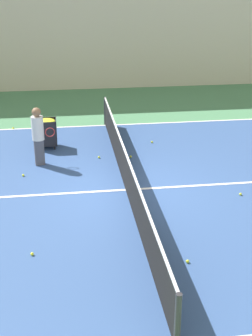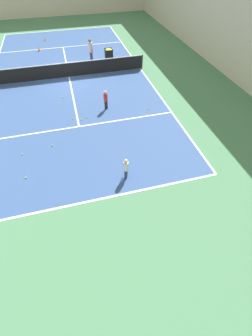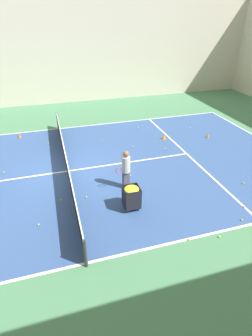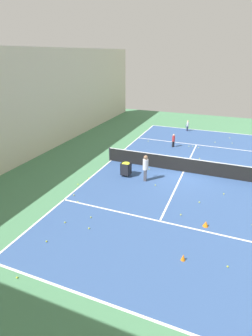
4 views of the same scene
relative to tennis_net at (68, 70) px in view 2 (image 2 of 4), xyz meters
name	(u,v)px [view 2 (image 2 of 4)]	position (x,y,z in m)	size (l,w,h in m)	color
ground_plane	(69,77)	(0.00, 0.00, -0.54)	(38.45, 38.45, 0.00)	#477F56
court_playing_area	(69,77)	(0.00, 0.00, -0.54)	(11.10, 22.84, 0.00)	#335189
line_baseline_near	(94,200)	(0.00, -11.42, -0.54)	(11.10, 0.10, 0.00)	white
line_baseline_far	(60,30)	(0.00, 11.42, -0.54)	(11.10, 0.10, 0.00)	white
line_sideline_right	(140,69)	(5.55, 0.00, -0.54)	(0.10, 22.84, 0.00)	white
line_service_near	(79,127)	(0.00, -6.28, -0.54)	(11.10, 0.10, 0.00)	white
line_service_far	(63,47)	(0.00, 6.28, -0.54)	(11.10, 0.10, 0.00)	white
line_centre_service	(69,77)	(0.00, 0.00, -0.54)	(0.10, 12.56, 0.00)	white
hall_enclosure_right	(223,2)	(11.44, 0.00, 3.45)	(0.15, 34.75, 7.98)	beige
tennis_net	(68,70)	(0.00, 0.00, 0.00)	(11.40, 0.10, 1.05)	#2D2D33
player_near_baseline	(126,167)	(1.59, -10.54, 0.10)	(0.33, 0.56, 1.11)	#2D3351
coach_at_net	(91,49)	(2.07, 2.28, 0.46)	(0.40, 0.68, 1.74)	#4C4C56
child_midcourt	(106,99)	(1.83, -4.90, 0.14)	(0.33, 0.33, 1.18)	black
ball_cart	(109,52)	(3.48, 2.08, 0.14)	(0.59, 0.60, 0.97)	black
training_cone_0	(45,39)	(-1.55, 8.50, -0.40)	(0.18, 0.18, 0.28)	orange
training_cone_2	(39,49)	(-2.12, 5.87, -0.39)	(0.27, 0.27, 0.29)	orange
tennis_ball_0	(52,145)	(-1.49, -7.56, -0.50)	(0.07, 0.07, 0.07)	yellow
tennis_ball_1	(62,97)	(-0.71, -2.87, -0.50)	(0.07, 0.07, 0.07)	yellow
tennis_ball_2	(20,87)	(-3.45, -0.76, -0.50)	(0.07, 0.07, 0.07)	yellow
tennis_ball_3	(99,70)	(2.32, 0.52, -0.50)	(0.07, 0.07, 0.07)	yellow
tennis_ball_4	(31,68)	(-2.77, 2.30, -0.50)	(0.07, 0.07, 0.07)	yellow
tennis_ball_5	(118,79)	(3.45, -1.35, -0.50)	(0.07, 0.07, 0.07)	yellow
tennis_ball_7	(28,43)	(-3.22, 8.23, -0.50)	(0.07, 0.07, 0.07)	yellow
tennis_ball_8	(81,60)	(1.25, 2.73, -0.50)	(0.07, 0.07, 0.07)	yellow
tennis_ball_9	(112,42)	(4.67, 6.25, -0.50)	(0.07, 0.07, 0.07)	yellow
tennis_ball_10	(130,52)	(5.60, 3.37, -0.50)	(0.07, 0.07, 0.07)	yellow
tennis_ball_12	(120,44)	(5.29, 5.68, -0.50)	(0.07, 0.07, 0.07)	yellow
tennis_ball_13	(87,117)	(0.55, -5.52, -0.50)	(0.07, 0.07, 0.07)	yellow
tennis_ball_14	(22,154)	(-2.96, -7.84, -0.50)	(0.07, 0.07, 0.07)	yellow
tennis_ball_15	(96,40)	(3.29, 7.29, -0.50)	(0.07, 0.07, 0.07)	yellow
tennis_ball_16	(46,59)	(-1.57, 3.78, -0.50)	(0.07, 0.07, 0.07)	yellow
tennis_ball_17	(72,118)	(-0.28, -5.43, -0.50)	(0.07, 0.07, 0.07)	yellow
tennis_ball_18	(82,119)	(0.23, -5.68, -0.50)	(0.07, 0.07, 0.07)	yellow
tennis_ball_19	(100,76)	(2.24, -0.45, -0.50)	(0.07, 0.07, 0.07)	yellow
tennis_ball_20	(149,108)	(4.33, -5.58, -0.50)	(0.07, 0.07, 0.07)	yellow
tennis_ball_21	(91,38)	(2.93, 8.11, -0.50)	(0.07, 0.07, 0.07)	yellow
tennis_ball_22	(95,27)	(3.93, 11.68, -0.50)	(0.07, 0.07, 0.07)	yellow
tennis_ball_23	(101,32)	(4.20, 9.62, -0.50)	(0.07, 0.07, 0.07)	yellow
tennis_ball_24	(26,178)	(-2.71, -9.46, -0.50)	(0.07, 0.07, 0.07)	yellow
tennis_ball_25	(128,48)	(5.78, 4.42, -0.50)	(0.07, 0.07, 0.07)	yellow
tennis_ball_26	(14,57)	(-4.21, 4.96, -0.50)	(0.07, 0.07, 0.07)	yellow
tennis_ball_27	(54,51)	(-0.85, 5.39, -0.50)	(0.07, 0.07, 0.07)	yellow
tennis_ball_28	(104,36)	(4.24, 8.14, -0.50)	(0.07, 0.07, 0.07)	yellow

